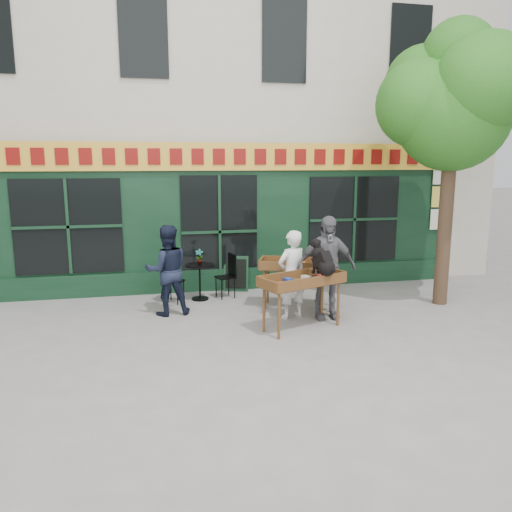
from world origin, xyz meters
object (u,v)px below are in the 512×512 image
object	(u,v)px
woman	(292,275)
bistro_table	(200,275)
book_cart_center	(302,283)
man_left	(167,270)
man_right	(326,268)
book_cart_right	(299,268)
dog	(323,256)

from	to	relation	value
woman	bistro_table	xyz separation A→B (m)	(-1.56, 1.60, -0.29)
book_cart_center	bistro_table	size ratio (longest dim) A/B	2.13
bistro_table	man_left	world-z (taller)	man_left
man_right	woman	bearing A→B (deg)	167.77
woman	man_left	world-z (taller)	man_left
woman	bistro_table	size ratio (longest dim) A/B	2.18
book_cart_right	man_right	bearing A→B (deg)	-47.11
book_cart_right	man_right	size ratio (longest dim) A/B	0.84
book_cart_center	man_left	xyz separation A→B (m)	(-2.26, 1.35, 0.04)
man_left	woman	bearing A→B (deg)	156.67
woman	man_left	bearing A→B (deg)	-38.18
book_cart_right	man_left	xyz separation A→B (m)	(-2.57, 0.09, 0.04)
book_cart_center	man_left	size ratio (longest dim) A/B	0.94
book_cart_center	bistro_table	world-z (taller)	book_cart_center
woman	man_right	size ratio (longest dim) A/B	0.86
bistro_table	man_left	distance (m)	1.18
bistro_table	man_left	bearing A→B (deg)	-127.87
woman	book_cart_right	xyz separation A→B (m)	(0.32, 0.60, -0.01)
book_cart_center	dog	xyz separation A→B (m)	(0.35, -0.05, 0.47)
book_cart_right	bistro_table	world-z (taller)	book_cart_right
bistro_table	man_left	size ratio (longest dim) A/B	0.44
dog	bistro_table	size ratio (longest dim) A/B	0.79
book_cart_center	book_cart_right	xyz separation A→B (m)	(0.32, 1.25, 0.00)
woman	man_right	distance (m)	0.65
bistro_table	man_left	xyz separation A→B (m)	(-0.70, -0.90, 0.32)
book_cart_center	woman	bearing A→B (deg)	69.02
book_cart_center	man_left	bearing A→B (deg)	128.16
book_cart_right	dog	bearing A→B (deg)	-67.41
man_right	man_left	distance (m)	3.00
dog	man_left	xyz separation A→B (m)	(-2.61, 1.40, -0.42)
dog	book_cart_center	bearing A→B (deg)	150.89
book_cart_center	book_cart_right	size ratio (longest dim) A/B	1.00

